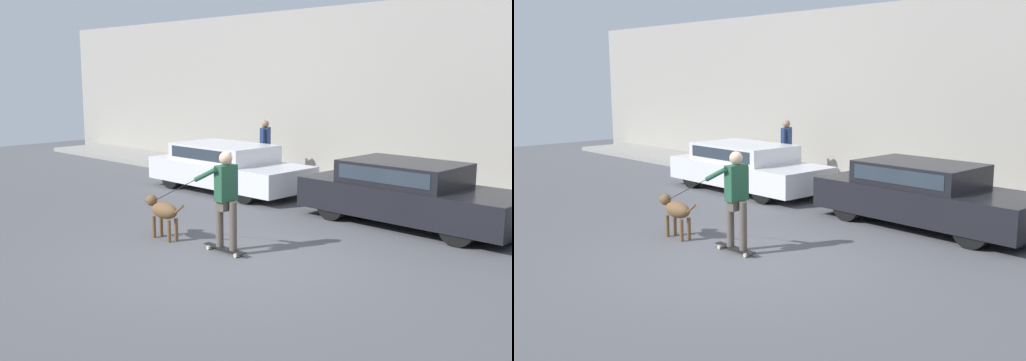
# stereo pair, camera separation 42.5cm
# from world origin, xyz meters

# --- Properties ---
(ground_plane) EXTENTS (36.00, 36.00, 0.00)m
(ground_plane) POSITION_xyz_m (0.00, 0.00, 0.00)
(ground_plane) COLOR #545459
(back_wall) EXTENTS (32.00, 0.30, 4.75)m
(back_wall) POSITION_xyz_m (0.00, 7.00, 2.38)
(back_wall) COLOR #9E998E
(back_wall) RESTS_ON ground_plane
(sidewalk_curb) EXTENTS (30.00, 1.94, 0.13)m
(sidewalk_curb) POSITION_xyz_m (0.00, 5.85, 0.07)
(sidewalk_curb) COLOR gray
(sidewalk_curb) RESTS_ON ground_plane
(parked_car_0) EXTENTS (4.46, 1.83, 1.20)m
(parked_car_0) POSITION_xyz_m (-4.16, 3.91, 0.61)
(parked_car_0) COLOR black
(parked_car_0) RESTS_ON ground_plane
(parked_car_1) EXTENTS (4.44, 1.79, 1.26)m
(parked_car_1) POSITION_xyz_m (0.98, 3.91, 0.62)
(parked_car_1) COLOR black
(parked_car_1) RESTS_ON ground_plane
(dog) EXTENTS (1.08, 0.30, 0.76)m
(dog) POSITION_xyz_m (-1.72, -0.04, 0.51)
(dog) COLOR brown
(dog) RESTS_ON ground_plane
(skateboarder) EXTENTS (2.24, 0.53, 1.71)m
(skateboarder) POSITION_xyz_m (-0.24, 0.11, 0.98)
(skateboarder) COLOR beige
(skateboarder) RESTS_ON ground_plane
(pedestrian_with_bag) EXTENTS (0.41, 0.62, 1.59)m
(pedestrian_with_bag) POSITION_xyz_m (-4.34, 5.53, 1.01)
(pedestrian_with_bag) COLOR brown
(pedestrian_with_bag) RESTS_ON sidewalk_curb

